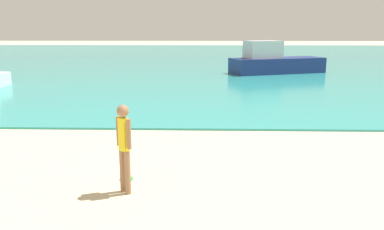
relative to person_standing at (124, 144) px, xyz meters
name	(u,v)px	position (x,y,z in m)	size (l,w,h in m)	color
water	(206,57)	(1.60, 34.27, -0.85)	(160.00, 60.00, 0.06)	teal
person_standing	(124,144)	(0.00, 0.00, 0.00)	(0.29, 0.26, 1.55)	#936B4C
frisbee	(126,179)	(-0.11, 0.60, -0.87)	(0.25, 0.25, 0.03)	green
boat_far	(274,62)	(5.84, 18.59, -0.12)	(6.29, 3.94, 2.04)	navy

